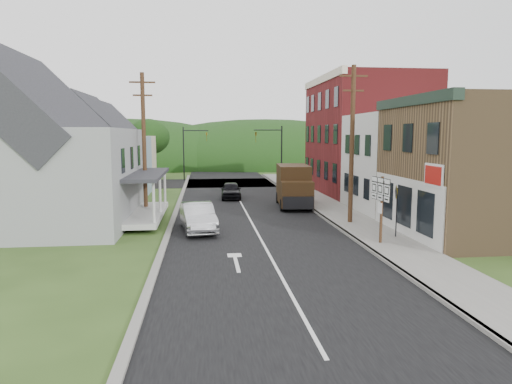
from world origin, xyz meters
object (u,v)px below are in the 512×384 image
object	(u,v)px
dark_sedan	(231,190)
route_sign_cluster	(381,200)
silver_sedan	(198,217)
delivery_van	(294,186)
warning_sign	(396,204)

from	to	relation	value
dark_sedan	route_sign_cluster	size ratio (longest dim) A/B	1.25
silver_sedan	route_sign_cluster	world-z (taller)	route_sign_cluster
dark_sedan	delivery_van	xyz separation A→B (m)	(4.21, -4.79, 0.84)
silver_sedan	route_sign_cluster	size ratio (longest dim) A/B	1.47
route_sign_cluster	warning_sign	xyz separation A→B (m)	(1.24, 1.10, -0.36)
dark_sedan	route_sign_cluster	distance (m)	17.67
silver_sedan	route_sign_cluster	xyz separation A→B (m)	(8.47, -4.20, 1.41)
silver_sedan	warning_sign	distance (m)	10.24
route_sign_cluster	warning_sign	size ratio (longest dim) A/B	1.20
silver_sedan	delivery_van	bearing A→B (deg)	40.83
route_sign_cluster	warning_sign	bearing A→B (deg)	36.65
silver_sedan	warning_sign	xyz separation A→B (m)	(9.71, -3.10, 1.05)
delivery_van	route_sign_cluster	size ratio (longest dim) A/B	1.77
dark_sedan	delivery_van	world-z (taller)	delivery_van
dark_sedan	delivery_van	bearing A→B (deg)	-46.32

